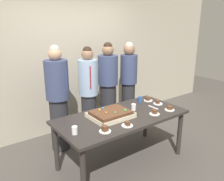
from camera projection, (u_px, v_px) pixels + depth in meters
name	position (u px, v px, depth m)	size (l,w,h in m)	color
ground_plane	(121.00, 161.00, 3.59)	(12.00, 12.00, 0.00)	#4C4742
interior_back_panel	(69.00, 52.00, 4.39)	(8.00, 0.12, 3.00)	#B2A893
party_table	(122.00, 121.00, 3.39)	(1.91, 0.92, 0.76)	#2D2826
sheet_cake	(111.00, 114.00, 3.30)	(0.59, 0.46, 0.12)	beige
plated_slice_near_left	(170.00, 109.00, 3.56)	(0.15, 0.15, 0.06)	white
plated_slice_near_right	(148.00, 99.00, 3.97)	(0.15, 0.15, 0.07)	white
plated_slice_far_left	(127.00, 125.00, 3.02)	(0.15, 0.15, 0.07)	white
plated_slice_far_right	(155.00, 113.00, 3.40)	(0.15, 0.15, 0.07)	white
plated_slice_center_front	(158.00, 103.00, 3.82)	(0.15, 0.15, 0.07)	white
plated_slice_center_back	(105.00, 130.00, 2.87)	(0.15, 0.15, 0.08)	white
drink_cup_nearest	(75.00, 130.00, 2.80)	(0.07, 0.07, 0.10)	white
drink_cup_middle	(140.00, 99.00, 3.90)	(0.07, 0.07, 0.10)	#2D5199
drink_cup_far_end	(134.00, 107.00, 3.55)	(0.07, 0.07, 0.10)	white
cake_server_utensil	(153.00, 107.00, 3.66)	(0.03, 0.20, 0.01)	silver
person_serving_front	(108.00, 86.00, 4.44)	(0.37, 0.37, 1.70)	#28282D
person_green_shirt_behind	(58.00, 98.00, 3.70)	(0.37, 0.37, 1.73)	#28282D
person_striped_tie_right	(128.00, 83.00, 4.62)	(0.33, 0.33, 1.69)	#28282D
person_far_right_suit	(88.00, 92.00, 4.12)	(0.33, 0.33, 1.66)	#28282D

